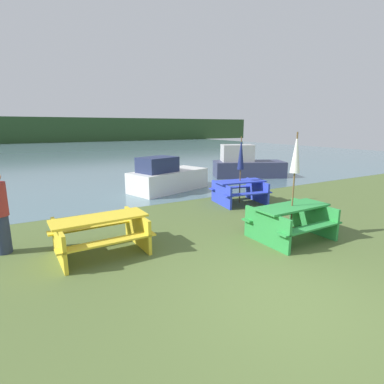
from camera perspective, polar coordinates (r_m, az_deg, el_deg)
name	(u,v)px	position (r m, az deg, el deg)	size (l,w,h in m)	color
ground_plane	(294,304)	(5.01, 18.77, -19.55)	(60.00, 60.00, 0.00)	#516633
water	(58,152)	(34.36, -24.09, 7.04)	(60.00, 50.00, 0.00)	slate
far_treeline	(43,130)	(54.21, -26.48, 10.55)	(80.00, 1.60, 4.00)	#284723
picnic_table_green	(291,219)	(7.40, 18.36, -4.87)	(1.85, 1.40, 0.80)	green
picnic_table_yellow	(100,231)	(6.54, -17.04, -7.14)	(1.95, 1.46, 0.77)	yellow
picnic_table_blue	(240,190)	(10.36, 9.07, 0.43)	(1.86, 1.60, 0.79)	blue
umbrella_white	(296,155)	(7.12, 19.18, 6.68)	(0.22, 0.22, 2.47)	brown
umbrella_navy	(241,154)	(10.17, 9.31, 7.16)	(0.22, 0.22, 2.26)	brown
boat	(167,178)	(12.30, -4.84, 2.76)	(3.57, 2.40, 1.41)	silver
boat_second	(246,165)	(15.89, 10.24, 5.07)	(3.88, 2.86, 1.67)	#333856
person	(0,213)	(7.26, -32.80, -3.39)	(0.35, 0.35, 1.73)	#283351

